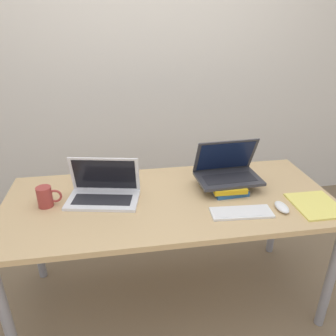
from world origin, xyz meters
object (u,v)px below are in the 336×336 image
laptop_on_books (227,171)px  notepad (316,205)px  book_stack (225,184)px  mug (46,197)px  laptop_left (104,191)px  wireless_keyboard (241,212)px  mouse (282,207)px

laptop_on_books → notepad: 0.49m
book_stack → notepad: (0.40, -0.26, -0.02)m
mug → laptop_left: bearing=5.5°
laptop_on_books → notepad: (0.39, -0.28, -0.09)m
wireless_keyboard → notepad: wireless_keyboard is taller
book_stack → mouse: size_ratio=2.28×
laptop_on_books → mug: size_ratio=2.91×
laptop_left → mug: (-0.29, -0.03, 0.01)m
laptop_left → mug: bearing=-174.5°
laptop_left → notepad: (1.08, -0.25, -0.04)m
laptop_left → laptop_on_books: 0.69m
book_stack → wireless_keyboard: size_ratio=0.82×
book_stack → laptop_left: bearing=-179.6°
laptop_left → book_stack: laptop_left is taller
book_stack → mug: mug is taller
mug → laptop_on_books: bearing=3.4°
laptop_left → wireless_keyboard: size_ratio=1.31×
laptop_on_books → wireless_keyboard: (-0.02, -0.29, -0.09)m
wireless_keyboard → book_stack: bearing=89.5°
laptop_left → wireless_keyboard: bearing=-21.0°
laptop_on_books → wireless_keyboard: size_ratio=1.16×
book_stack → mouse: bearing=-50.9°
book_stack → mouse: (0.21, -0.26, -0.01)m
laptop_left → notepad: laptop_left is taller
wireless_keyboard → notepad: (0.41, 0.01, -0.00)m
book_stack → laptop_on_books: bearing=60.7°
laptop_left → mouse: 0.92m
book_stack → mouse: 0.34m
wireless_keyboard → mouse: 0.21m
laptop_left → mouse: size_ratio=3.62×
book_stack → wireless_keyboard: 0.26m
notepad → wireless_keyboard: bearing=-178.9°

